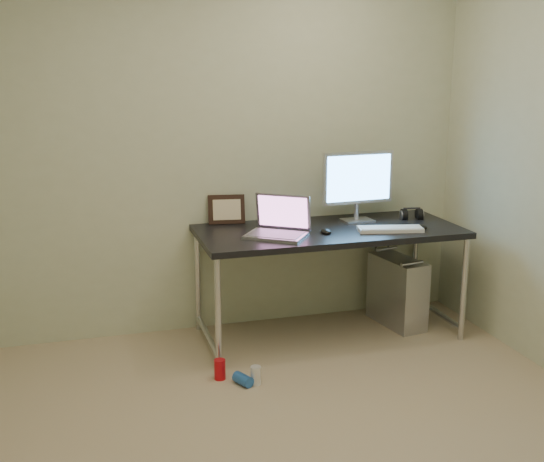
{
  "coord_description": "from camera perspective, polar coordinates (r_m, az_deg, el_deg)",
  "views": [
    {
      "loc": [
        -0.93,
        -2.75,
        1.81
      ],
      "look_at": [
        0.17,
        1.02,
        0.85
      ],
      "focal_mm": 45.0,
      "sensor_mm": 36.0,
      "label": 1
    }
  ],
  "objects": [
    {
      "name": "keyboard",
      "position": [
        4.53,
        9.86,
        0.16
      ],
      "size": [
        0.44,
        0.22,
        0.03
      ],
      "primitive_type": "cube",
      "rotation": [
        0.0,
        0.0,
        -0.22
      ],
      "color": "white",
      "rests_on": "desk"
    },
    {
      "name": "laptop",
      "position": [
        4.34,
        0.58,
        0.41
      ],
      "size": [
        0.47,
        0.46,
        0.25
      ],
      "rotation": [
        0.0,
        0.0,
        -0.62
      ],
      "color": "#BCBAC2",
      "rests_on": "desk"
    },
    {
      "name": "mouse_right",
      "position": [
        4.64,
        12.39,
        0.43
      ],
      "size": [
        0.07,
        0.1,
        0.03
      ],
      "primitive_type": "ellipsoid",
      "rotation": [
        0.0,
        0.0,
        0.07
      ],
      "color": "black",
      "rests_on": "desk"
    },
    {
      "name": "webcam",
      "position": [
        4.7,
        -0.46,
        1.72
      ],
      "size": [
        0.04,
        0.04,
        0.11
      ],
      "rotation": [
        0.0,
        0.0,
        -0.28
      ],
      "color": "silver",
      "rests_on": "desk"
    },
    {
      "name": "can_red",
      "position": [
        4.11,
        -4.38,
        -11.47
      ],
      "size": [
        0.08,
        0.08,
        0.12
      ],
      "primitive_type": "cylinder",
      "rotation": [
        0.0,
        0.0,
        0.23
      ],
      "color": "red",
      "rests_on": "ground"
    },
    {
      "name": "can_blue",
      "position": [
        4.05,
        -2.45,
        -12.31
      ],
      "size": [
        0.11,
        0.14,
        0.07
      ],
      "primitive_type": "cylinder",
      "rotation": [
        1.57,
        0.0,
        0.45
      ],
      "color": "blue",
      "rests_on": "ground"
    },
    {
      "name": "mouse_left",
      "position": [
        4.42,
        4.54,
        0.07
      ],
      "size": [
        0.08,
        0.12,
        0.04
      ],
      "primitive_type": "ellipsoid",
      "rotation": [
        0.0,
        0.0,
        -0.15
      ],
      "color": "black",
      "rests_on": "desk"
    },
    {
      "name": "cable_a",
      "position": [
        5.12,
        8.54,
        -2.41
      ],
      "size": [
        0.01,
        0.16,
        0.69
      ],
      "primitive_type": "cylinder",
      "rotation": [
        0.21,
        0.0,
        0.0
      ],
      "color": "black",
      "rests_on": "ground"
    },
    {
      "name": "floor",
      "position": [
        3.42,
        2.15,
        -18.2
      ],
      "size": [
        3.5,
        3.5,
        0.0
      ],
      "primitive_type": "plane",
      "color": "tan",
      "rests_on": "ground"
    },
    {
      "name": "can_white",
      "position": [
        4.04,
        -1.37,
        -11.99
      ],
      "size": [
        0.08,
        0.08,
        0.11
      ],
      "primitive_type": "cylinder",
      "rotation": [
        0.0,
        0.0,
        -0.3
      ],
      "color": "silver",
      "rests_on": "ground"
    },
    {
      "name": "headphones",
      "position": [
        4.91,
        11.59,
        1.32
      ],
      "size": [
        0.16,
        0.1,
        0.1
      ],
      "rotation": [
        0.0,
        0.0,
        -0.19
      ],
      "color": "black",
      "rests_on": "desk"
    },
    {
      "name": "cable_b",
      "position": [
        5.14,
        9.54,
        -2.59
      ],
      "size": [
        0.02,
        0.11,
        0.71
      ],
      "primitive_type": "cylinder",
      "rotation": [
        0.14,
        0.0,
        0.09
      ],
      "color": "black",
      "rests_on": "ground"
    },
    {
      "name": "monitor",
      "position": [
        4.72,
        7.21,
        4.17
      ],
      "size": [
        0.52,
        0.16,
        0.49
      ],
      "rotation": [
        0.0,
        0.0,
        0.06
      ],
      "color": "#BCBAC2",
      "rests_on": "desk"
    },
    {
      "name": "tower_computer",
      "position": [
        4.94,
        10.43,
        -4.98
      ],
      "size": [
        0.28,
        0.5,
        0.52
      ],
      "rotation": [
        0.0,
        0.0,
        0.17
      ],
      "color": "silver",
      "rests_on": "ground"
    },
    {
      "name": "picture_frame",
      "position": [
        4.66,
        -3.83,
        1.82
      ],
      "size": [
        0.26,
        0.11,
        0.2
      ],
      "primitive_type": "cube",
      "rotation": [
        -0.21,
        0.0,
        -0.14
      ],
      "color": "black",
      "rests_on": "desk"
    },
    {
      "name": "desk",
      "position": [
        4.56,
        4.79,
        -0.67
      ],
      "size": [
        1.75,
        0.77,
        0.75
      ],
      "color": "black",
      "rests_on": "ground"
    },
    {
      "name": "wall_back",
      "position": [
        4.63,
        -4.63,
        6.75
      ],
      "size": [
        3.5,
        0.02,
        2.5
      ],
      "primitive_type": "cube",
      "color": "beige",
      "rests_on": "ground"
    }
  ]
}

